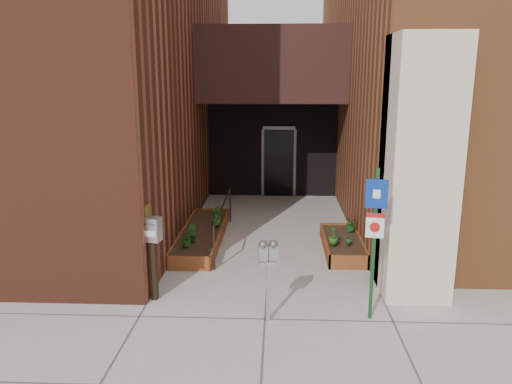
# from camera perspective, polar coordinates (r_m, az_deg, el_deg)

# --- Properties ---
(ground) EXTENTS (80.00, 80.00, 0.00)m
(ground) POSITION_cam_1_polar(r_m,az_deg,el_deg) (8.99, 1.19, -11.38)
(ground) COLOR #9E9991
(ground) RESTS_ON ground
(architecture) EXTENTS (20.00, 14.60, 10.00)m
(architecture) POSITION_cam_1_polar(r_m,az_deg,el_deg) (15.12, 1.25, 17.95)
(architecture) COLOR #612B1B
(architecture) RESTS_ON ground
(planter_left) EXTENTS (0.90, 3.60, 0.30)m
(planter_left) POSITION_cam_1_polar(r_m,az_deg,el_deg) (11.59, -6.18, -4.99)
(planter_left) COLOR maroon
(planter_left) RESTS_ON ground
(planter_right) EXTENTS (0.80, 2.20, 0.30)m
(planter_right) POSITION_cam_1_polar(r_m,az_deg,el_deg) (11.07, 9.84, -5.99)
(planter_right) COLOR maroon
(planter_right) RESTS_ON ground
(handrail) EXTENTS (0.04, 3.34, 0.90)m
(handrail) POSITION_cam_1_polar(r_m,az_deg,el_deg) (11.30, -3.78, -2.17)
(handrail) COLOR black
(handrail) RESTS_ON ground
(parking_meter) EXTENTS (0.30, 0.16, 1.32)m
(parking_meter) POSITION_cam_1_polar(r_m,az_deg,el_deg) (7.64, 1.40, -7.66)
(parking_meter) COLOR gray
(parking_meter) RESTS_ON ground
(sign_post) EXTENTS (0.33, 0.11, 2.41)m
(sign_post) POSITION_cam_1_polar(r_m,az_deg,el_deg) (7.77, 13.42, -4.09)
(sign_post) COLOR #163D19
(sign_post) RESTS_ON ground
(payment_dropbox) EXTENTS (0.33, 0.27, 1.46)m
(payment_dropbox) POSITION_cam_1_polar(r_m,az_deg,el_deg) (8.52, -11.77, -5.49)
(payment_dropbox) COLOR black
(payment_dropbox) RESTS_ON ground
(shrub_left_a) EXTENTS (0.33, 0.33, 0.34)m
(shrub_left_a) POSITION_cam_1_polar(r_m,az_deg,el_deg) (10.42, -7.88, -5.21)
(shrub_left_a) COLOR #1A5518
(shrub_left_a) RESTS_ON planter_left
(shrub_left_b) EXTENTS (0.28, 0.28, 0.36)m
(shrub_left_b) POSITION_cam_1_polar(r_m,az_deg,el_deg) (10.70, -7.32, -4.63)
(shrub_left_b) COLOR #1B4E16
(shrub_left_b) RESTS_ON planter_left
(shrub_left_c) EXTENTS (0.28, 0.28, 0.39)m
(shrub_left_c) POSITION_cam_1_polar(r_m,az_deg,el_deg) (11.70, -4.56, -2.90)
(shrub_left_c) COLOR #1D5E1A
(shrub_left_c) RESTS_ON planter_left
(shrub_left_d) EXTENTS (0.29, 0.29, 0.39)m
(shrub_left_d) POSITION_cam_1_polar(r_m,az_deg,el_deg) (12.04, -4.36, -2.44)
(shrub_left_d) COLOR #265518
(shrub_left_d) RESTS_ON planter_left
(shrub_right_a) EXTENTS (0.23, 0.23, 0.37)m
(shrub_right_a) POSITION_cam_1_polar(r_m,az_deg,el_deg) (10.52, 8.85, -4.98)
(shrub_right_a) COLOR #295919
(shrub_right_a) RESTS_ON planter_right
(shrub_right_b) EXTENTS (0.23, 0.23, 0.37)m
(shrub_right_b) POSITION_cam_1_polar(r_m,az_deg,el_deg) (10.54, 10.59, -4.99)
(shrub_right_b) COLOR #1B601F
(shrub_right_b) RESTS_ON planter_right
(shrub_right_c) EXTENTS (0.31, 0.31, 0.34)m
(shrub_right_c) POSITION_cam_1_polar(r_m,az_deg,el_deg) (11.47, 10.84, -3.57)
(shrub_right_c) COLOR #1A5017
(shrub_right_c) RESTS_ON planter_right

